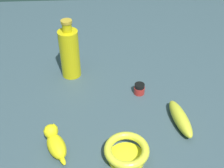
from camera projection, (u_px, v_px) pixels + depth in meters
The scene contains 6 objects.
ground at pixel (112, 101), 1.08m from camera, with size 2.00×2.00×0.00m, color #384C56.
bowl at pixel (127, 151), 0.86m from camera, with size 0.14×0.14×0.05m.
bottle_tall at pixel (70, 53), 1.15m from camera, with size 0.08×0.08×0.25m.
cat_figurine at pixel (55, 142), 0.88m from camera, with size 0.13×0.09×0.08m.
nail_polish_jar at pixel (139, 89), 1.11m from camera, with size 0.04×0.04×0.04m.
banana at pixel (180, 118), 0.98m from camera, with size 0.18×0.05×0.05m, color gold.
Camera 1 is at (0.81, -0.05, 0.72)m, focal length 46.40 mm.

